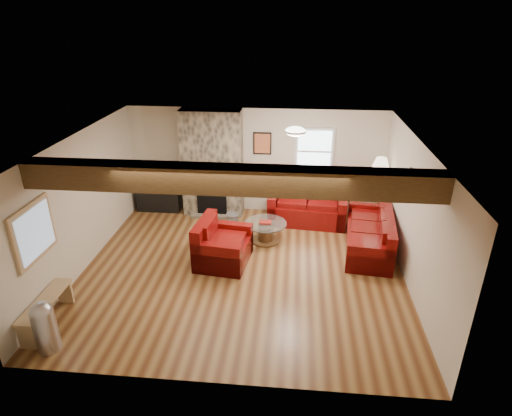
{
  "coord_description": "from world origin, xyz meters",
  "views": [
    {
      "loc": [
        0.91,
        -6.85,
        4.47
      ],
      "look_at": [
        0.22,
        0.4,
        1.12
      ],
      "focal_mm": 30.0,
      "sensor_mm": 36.0,
      "label": 1
    }
  ],
  "objects_px": {
    "armchair_red": "(223,242)",
    "tv_cabinet": "(160,200)",
    "sofa_three": "(369,231)",
    "coffee_table": "(265,232)",
    "loveseat": "(308,202)",
    "television": "(158,180)",
    "floor_lamp": "(380,169)"
  },
  "relations": [
    {
      "from": "television",
      "to": "floor_lamp",
      "type": "bearing_deg",
      "value": -5.95
    },
    {
      "from": "armchair_red",
      "to": "coffee_table",
      "type": "relative_size",
      "value": 1.2
    },
    {
      "from": "floor_lamp",
      "to": "loveseat",
      "type": "bearing_deg",
      "value": 171.14
    },
    {
      "from": "loveseat",
      "to": "floor_lamp",
      "type": "height_order",
      "value": "floor_lamp"
    },
    {
      "from": "loveseat",
      "to": "coffee_table",
      "type": "height_order",
      "value": "loveseat"
    },
    {
      "from": "armchair_red",
      "to": "floor_lamp",
      "type": "bearing_deg",
      "value": -53.8
    },
    {
      "from": "armchair_red",
      "to": "floor_lamp",
      "type": "height_order",
      "value": "floor_lamp"
    },
    {
      "from": "sofa_three",
      "to": "tv_cabinet",
      "type": "relative_size",
      "value": 1.99
    },
    {
      "from": "tv_cabinet",
      "to": "television",
      "type": "bearing_deg",
      "value": 0.0
    },
    {
      "from": "coffee_table",
      "to": "tv_cabinet",
      "type": "xyz_separation_m",
      "value": [
        -2.72,
        1.38,
        0.04
      ]
    },
    {
      "from": "coffee_table",
      "to": "television",
      "type": "distance_m",
      "value": 3.1
    },
    {
      "from": "coffee_table",
      "to": "television",
      "type": "xyz_separation_m",
      "value": [
        -2.72,
        1.38,
        0.56
      ]
    },
    {
      "from": "sofa_three",
      "to": "loveseat",
      "type": "relative_size",
      "value": 1.18
    },
    {
      "from": "armchair_red",
      "to": "tv_cabinet",
      "type": "xyz_separation_m",
      "value": [
        -1.97,
        2.28,
        -0.17
      ]
    },
    {
      "from": "coffee_table",
      "to": "floor_lamp",
      "type": "height_order",
      "value": "floor_lamp"
    },
    {
      "from": "loveseat",
      "to": "armchair_red",
      "type": "distance_m",
      "value": 2.58
    },
    {
      "from": "tv_cabinet",
      "to": "sofa_three",
      "type": "bearing_deg",
      "value": -17.08
    },
    {
      "from": "sofa_three",
      "to": "floor_lamp",
      "type": "bearing_deg",
      "value": 171.47
    },
    {
      "from": "armchair_red",
      "to": "television",
      "type": "bearing_deg",
      "value": 47.75
    },
    {
      "from": "loveseat",
      "to": "television",
      "type": "distance_m",
      "value": 3.65
    },
    {
      "from": "sofa_three",
      "to": "floor_lamp",
      "type": "xyz_separation_m",
      "value": [
        0.26,
        0.96,
        1.02
      ]
    },
    {
      "from": "armchair_red",
      "to": "tv_cabinet",
      "type": "height_order",
      "value": "armchair_red"
    },
    {
      "from": "sofa_three",
      "to": "loveseat",
      "type": "xyz_separation_m",
      "value": [
        -1.23,
        1.19,
        0.06
      ]
    },
    {
      "from": "sofa_three",
      "to": "coffee_table",
      "type": "xyz_separation_m",
      "value": [
        -2.13,
        0.11,
        -0.18
      ]
    },
    {
      "from": "coffee_table",
      "to": "floor_lamp",
      "type": "relative_size",
      "value": 0.54
    },
    {
      "from": "coffee_table",
      "to": "floor_lamp",
      "type": "bearing_deg",
      "value": 19.52
    },
    {
      "from": "sofa_three",
      "to": "television",
      "type": "xyz_separation_m",
      "value": [
        -4.85,
        1.49,
        0.37
      ]
    },
    {
      "from": "tv_cabinet",
      "to": "armchair_red",
      "type": "bearing_deg",
      "value": -49.28
    },
    {
      "from": "loveseat",
      "to": "tv_cabinet",
      "type": "height_order",
      "value": "loveseat"
    },
    {
      "from": "armchair_red",
      "to": "tv_cabinet",
      "type": "bearing_deg",
      "value": 47.75
    },
    {
      "from": "loveseat",
      "to": "coffee_table",
      "type": "distance_m",
      "value": 1.43
    },
    {
      "from": "tv_cabinet",
      "to": "television",
      "type": "xyz_separation_m",
      "value": [
        0.0,
        0.0,
        0.51
      ]
    }
  ]
}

